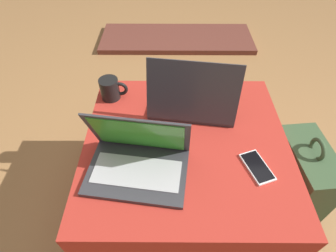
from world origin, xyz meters
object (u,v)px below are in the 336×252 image
(backpack, at_px, (297,182))
(coffee_mug, at_px, (111,89))
(laptop_near, at_px, (138,159))
(laptop_far, at_px, (192,99))
(cell_phone, at_px, (257,167))

(backpack, xyz_separation_m, coffee_mug, (-0.85, 0.29, 0.31))
(laptop_near, bearing_deg, backpack, 15.08)
(laptop_far, relative_size, backpack, 0.78)
(laptop_near, bearing_deg, coffee_mug, 119.52)
(backpack, relative_size, coffee_mug, 4.06)
(laptop_far, xyz_separation_m, cell_phone, (0.22, -0.31, -0.05))
(laptop_near, relative_size, backpack, 0.74)
(cell_phone, bearing_deg, laptop_far, 105.57)
(laptop_far, bearing_deg, laptop_near, 64.09)
(laptop_near, relative_size, laptop_far, 0.96)
(cell_phone, relative_size, coffee_mug, 1.24)
(laptop_far, relative_size, coffee_mug, 3.15)
(laptop_near, distance_m, laptop_far, 0.37)
(backpack, distance_m, coffee_mug, 0.95)
(backpack, bearing_deg, coffee_mug, 65.38)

